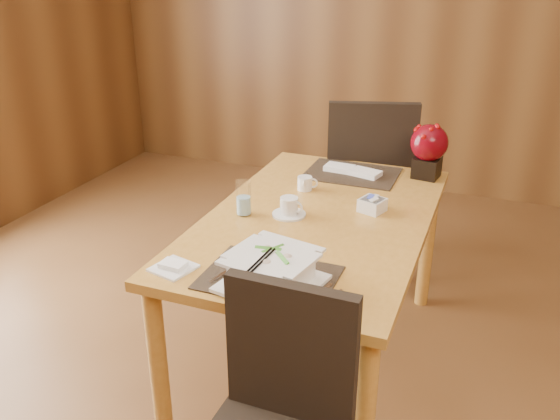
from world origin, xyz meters
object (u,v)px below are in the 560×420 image
at_px(coffee_cup, 289,208).
at_px(berry_decor, 429,148).
at_px(bread_plate, 173,268).
at_px(near_chair, 277,420).
at_px(soup_setting, 272,271).
at_px(creamer_jug, 305,183).
at_px(water_glass, 244,198).
at_px(far_chair, 368,178).
at_px(sugar_caddy, 372,205).
at_px(dining_table, 318,237).

distance_m(coffee_cup, berry_decor, 0.83).
bearing_deg(bread_plate, near_chair, -31.59).
relative_size(soup_setting, bread_plate, 2.62).
xyz_separation_m(creamer_jug, near_chair, (0.33, -1.20, -0.27)).
height_order(water_glass, far_chair, far_chair).
bearing_deg(sugar_caddy, dining_table, -146.05).
bearing_deg(soup_setting, far_chair, 102.63).
relative_size(coffee_cup, creamer_jug, 1.62).
distance_m(water_glass, sugar_caddy, 0.55).
bearing_deg(coffee_cup, soup_setting, -75.29).
height_order(soup_setting, sugar_caddy, soup_setting).
height_order(sugar_caddy, far_chair, far_chair).
distance_m(berry_decor, far_chair, 0.54).
bearing_deg(creamer_jug, soup_setting, -90.93).
bearing_deg(sugar_caddy, coffee_cup, -152.03).
relative_size(water_glass, bread_plate, 1.12).
relative_size(soup_setting, coffee_cup, 2.45).
relative_size(soup_setting, berry_decor, 1.31).
bearing_deg(dining_table, near_chair, -79.20).
bearing_deg(creamer_jug, far_chair, 63.92).
xyz_separation_m(coffee_cup, bread_plate, (-0.22, -0.58, -0.03)).
height_order(near_chair, far_chair, far_chair).
bearing_deg(soup_setting, dining_table, 104.38).
relative_size(sugar_caddy, far_chair, 0.09).
distance_m(soup_setting, creamer_jug, 0.88).
xyz_separation_m(coffee_cup, creamer_jug, (-0.03, 0.30, -0.00)).
relative_size(water_glass, berry_decor, 0.56).
bearing_deg(bread_plate, sugar_caddy, 54.31).
relative_size(dining_table, berry_decor, 5.61).
relative_size(water_glass, far_chair, 0.14).
distance_m(water_glass, far_chair, 1.09).
relative_size(berry_decor, bread_plate, 1.99).
bearing_deg(sugar_caddy, bread_plate, -125.69).
bearing_deg(far_chair, dining_table, 73.12).
bearing_deg(near_chair, water_glass, 120.62).
bearing_deg(far_chair, near_chair, 78.68).
relative_size(coffee_cup, bread_plate, 1.07).
xyz_separation_m(dining_table, creamer_jug, (-0.15, 0.27, 0.13)).
bearing_deg(near_chair, far_chair, 96.20).
bearing_deg(bread_plate, far_chair, 77.48).
height_order(water_glass, bread_plate, water_glass).
distance_m(creamer_jug, berry_decor, 0.64).
bearing_deg(dining_table, coffee_cup, -163.61).
bearing_deg(soup_setting, berry_decor, 87.03).
bearing_deg(coffee_cup, near_chair, -71.68).
distance_m(sugar_caddy, bread_plate, 0.92).
distance_m(soup_setting, berry_decor, 1.28).
bearing_deg(coffee_cup, far_chair, 82.74).
height_order(dining_table, sugar_caddy, sugar_caddy).
height_order(water_glass, creamer_jug, water_glass).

